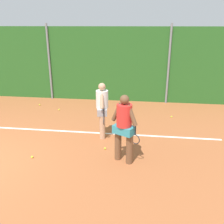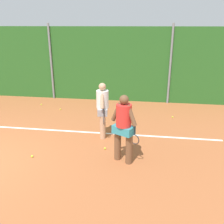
# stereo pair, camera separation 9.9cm
# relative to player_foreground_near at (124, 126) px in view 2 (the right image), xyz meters

# --- Properties ---
(ground_plane) EXTENTS (30.56, 30.56, 0.00)m
(ground_plane) POSITION_rel_player_foreground_near_xyz_m (-4.15, 1.09, -1.07)
(ground_plane) COLOR #A85B33
(hedge_fence_backdrop) EXTENTS (19.86, 0.25, 3.51)m
(hedge_fence_backdrop) POSITION_rel_player_foreground_near_xyz_m (-4.15, 5.79, 0.68)
(hedge_fence_backdrop) COLOR #286023
(hedge_fence_backdrop) RESTS_ON ground_plane
(fence_post_center) EXTENTS (0.10, 0.10, 3.65)m
(fence_post_center) POSITION_rel_player_foreground_near_xyz_m (-4.15, 5.62, 0.75)
(fence_post_center) COLOR gray
(fence_post_center) RESTS_ON ground_plane
(fence_post_right) EXTENTS (0.10, 0.10, 3.65)m
(fence_post_right) POSITION_rel_player_foreground_near_xyz_m (1.58, 5.62, 0.75)
(fence_post_right) COLOR gray
(fence_post_right) RESTS_ON ground_plane
(court_baseline_paint) EXTENTS (14.51, 0.10, 0.01)m
(court_baseline_paint) POSITION_rel_player_foreground_near_xyz_m (-4.15, 1.73, -1.07)
(court_baseline_paint) COLOR white
(court_baseline_paint) RESTS_ON ground_plane
(player_foreground_near) EXTENTS (0.80, 0.55, 1.91)m
(player_foreground_near) POSITION_rel_player_foreground_near_xyz_m (0.00, 0.00, 0.00)
(player_foreground_near) COLOR brown
(player_foreground_near) RESTS_ON ground_plane
(player_midcourt) EXTENTS (0.40, 0.83, 1.85)m
(player_midcourt) POSITION_rel_player_foreground_near_xyz_m (-0.84, 1.50, -0.04)
(player_midcourt) COLOR tan
(player_midcourt) RESTS_ON ground_plane
(tennis_ball_0) EXTENTS (0.07, 0.07, 0.07)m
(tennis_ball_0) POSITION_rel_player_foreground_near_xyz_m (0.05, 2.89, -1.04)
(tennis_ball_0) COLOR #CCDB33
(tennis_ball_0) RESTS_ON ground_plane
(tennis_ball_2) EXTENTS (0.07, 0.07, 0.07)m
(tennis_ball_2) POSITION_rel_player_foreground_near_xyz_m (-0.61, 0.58, -1.04)
(tennis_ball_2) COLOR #CCDB33
(tennis_ball_2) RESTS_ON ground_plane
(tennis_ball_3) EXTENTS (0.07, 0.07, 0.07)m
(tennis_ball_3) POSITION_rel_player_foreground_near_xyz_m (-1.14, 3.33, -1.04)
(tennis_ball_3) COLOR #CCDB33
(tennis_ball_3) RESTS_ON ground_plane
(tennis_ball_6) EXTENTS (0.07, 0.07, 0.07)m
(tennis_ball_6) POSITION_rel_player_foreground_near_xyz_m (-3.20, 3.88, -1.04)
(tennis_ball_6) COLOR #CCDB33
(tennis_ball_6) RESTS_ON ground_plane
(tennis_ball_7) EXTENTS (0.07, 0.07, 0.07)m
(tennis_ball_7) POSITION_rel_player_foreground_near_xyz_m (-2.60, -0.19, -1.04)
(tennis_ball_7) COLOR #CCDB33
(tennis_ball_7) RESTS_ON ground_plane
(tennis_ball_8) EXTENTS (0.07, 0.07, 0.07)m
(tennis_ball_8) POSITION_rel_player_foreground_near_xyz_m (-4.32, 4.41, -1.04)
(tennis_ball_8) COLOR #CCDB33
(tennis_ball_8) RESTS_ON ground_plane
(tennis_ball_11) EXTENTS (0.07, 0.07, 0.07)m
(tennis_ball_11) POSITION_rel_player_foreground_near_xyz_m (1.66, 3.61, -1.04)
(tennis_ball_11) COLOR #CCDB33
(tennis_ball_11) RESTS_ON ground_plane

